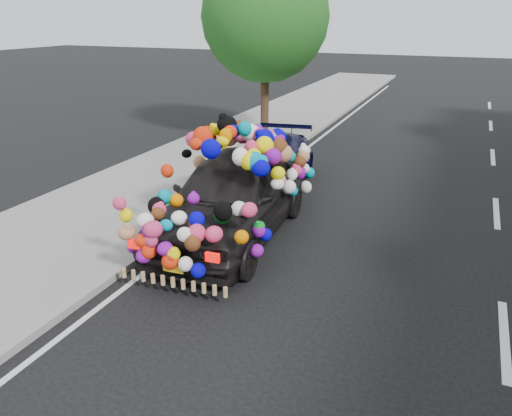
# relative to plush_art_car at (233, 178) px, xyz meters

# --- Properties ---
(ground) EXTENTS (100.00, 100.00, 0.00)m
(ground) POSITION_rel_plush_art_car_xyz_m (1.27, -1.67, -1.19)
(ground) COLOR black
(ground) RESTS_ON ground
(sidewalk) EXTENTS (4.00, 60.00, 0.12)m
(sidewalk) POSITION_rel_plush_art_car_xyz_m (-3.03, -1.67, -1.13)
(sidewalk) COLOR gray
(sidewalk) RESTS_ON ground
(kerb) EXTENTS (0.15, 60.00, 0.13)m
(kerb) POSITION_rel_plush_art_car_xyz_m (-1.08, -1.67, -1.13)
(kerb) COLOR gray
(kerb) RESTS_ON ground
(lane_markings) EXTENTS (6.00, 50.00, 0.01)m
(lane_markings) POSITION_rel_plush_art_car_xyz_m (4.87, -1.67, -1.19)
(lane_markings) COLOR silver
(lane_markings) RESTS_ON ground
(tree_near_sidewalk) EXTENTS (4.20, 4.20, 6.13)m
(tree_near_sidewalk) POSITION_rel_plush_art_car_xyz_m (-2.53, 7.83, 2.83)
(tree_near_sidewalk) COLOR #332114
(tree_near_sidewalk) RESTS_ON ground
(plush_art_car) EXTENTS (2.61, 5.19, 2.31)m
(plush_art_car) POSITION_rel_plush_art_car_xyz_m (0.00, 0.00, 0.00)
(plush_art_car) COLOR black
(plush_art_car) RESTS_ON ground
(navy_sedan) EXTENTS (2.51, 4.63, 1.27)m
(navy_sedan) POSITION_rel_plush_art_car_xyz_m (-0.34, 2.83, -0.56)
(navy_sedan) COLOR black
(navy_sedan) RESTS_ON ground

